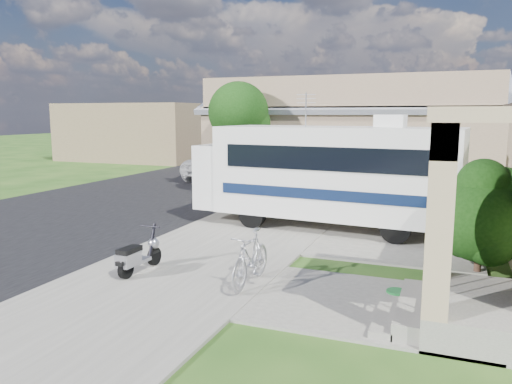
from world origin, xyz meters
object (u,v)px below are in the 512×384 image
(scooter, at_px, (137,256))
(bicycle, at_px, (251,261))
(motorhome, at_px, (327,172))
(shrub, at_px, (484,215))
(pickup_truck, at_px, (229,165))
(garden_hose, at_px, (397,297))
(van, at_px, (274,153))

(scooter, relative_size, bicycle, 0.81)
(motorhome, xyz_separation_m, scooter, (-2.59, -5.68, -1.24))
(shrub, distance_m, pickup_truck, 16.13)
(scooter, xyz_separation_m, pickup_truck, (-4.51, 14.48, 0.32))
(pickup_truck, distance_m, garden_hose, 16.99)
(scooter, distance_m, garden_hose, 5.16)
(bicycle, bearing_deg, van, 108.37)
(garden_hose, bearing_deg, motorhome, 116.07)
(shrub, distance_m, bicycle, 4.94)
(van, bearing_deg, bicycle, -83.39)
(shrub, xyz_separation_m, van, (-11.16, 18.74, -0.39))
(shrub, relative_size, garden_hose, 6.51)
(scooter, relative_size, pickup_truck, 0.26)
(pickup_truck, relative_size, garden_hose, 14.36)
(garden_hose, bearing_deg, bicycle, -174.00)
(bicycle, bearing_deg, scooter, -174.78)
(shrub, bearing_deg, van, 120.76)
(shrub, distance_m, garden_hose, 2.95)
(bicycle, xyz_separation_m, pickup_truck, (-6.94, 14.27, 0.22))
(pickup_truck, bearing_deg, van, -79.74)
(pickup_truck, relative_size, van, 0.92)
(bicycle, relative_size, garden_hose, 4.67)
(pickup_truck, distance_m, van, 7.05)
(scooter, height_order, van, van)
(shrub, height_order, bicycle, shrub)
(scooter, height_order, garden_hose, scooter)
(pickup_truck, bearing_deg, garden_hose, 134.35)
(bicycle, xyz_separation_m, garden_hose, (2.70, 0.28, -0.44))
(scooter, relative_size, van, 0.24)
(scooter, height_order, pickup_truck, pickup_truck)
(van, bearing_deg, shrub, -70.80)
(motorhome, xyz_separation_m, bicycle, (-0.16, -5.46, -1.14))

